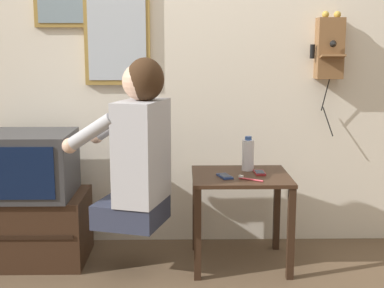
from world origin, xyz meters
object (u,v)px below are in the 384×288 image
object	(u,v)px
wall_phone_antique	(329,48)
wall_mirror	(117,36)
person	(137,148)
television	(23,164)
cell_phone_spare	(259,173)
cell_phone_held	(224,176)
water_bottle	(247,155)
toothbrush	(248,179)

from	to	relation	value
wall_phone_antique	wall_mirror	bearing A→B (deg)	178.29
person	television	distance (m)	0.74
person	cell_phone_spare	bearing A→B (deg)	-61.57
wall_mirror	cell_phone_held	distance (m)	1.15
cell_phone_held	water_bottle	bearing A→B (deg)	30.64
cell_phone_held	water_bottle	xyz separation A→B (m)	(0.16, 0.18, 0.09)
television	wall_mirror	xyz separation A→B (m)	(0.54, 0.34, 0.77)
cell_phone_spare	toothbrush	bearing A→B (deg)	-118.88
cell_phone_held	cell_phone_spare	size ratio (longest dim) A/B	1.09
wall_mirror	cell_phone_spare	size ratio (longest dim) A/B	5.01
person	water_bottle	xyz separation A→B (m)	(0.66, 0.24, -0.09)
wall_mirror	wall_phone_antique	bearing A→B (deg)	-1.71
cell_phone_spare	water_bottle	size ratio (longest dim) A/B	0.59
wall_mirror	toothbrush	xyz separation A→B (m)	(0.80, -0.53, -0.82)
cell_phone_held	toothbrush	world-z (taller)	toothbrush
person	television	size ratio (longest dim) A/B	1.63
person	wall_mirror	bearing A→B (deg)	34.59
person	wall_phone_antique	xyz separation A→B (m)	(1.20, 0.48, 0.56)
wall_mirror	water_bottle	distance (m)	1.13
person	wall_phone_antique	distance (m)	1.41
television	water_bottle	xyz separation A→B (m)	(1.36, 0.06, 0.04)
person	cell_phone_spare	world-z (taller)	person
water_bottle	wall_phone_antique	bearing A→B (deg)	23.96
cell_phone_held	wall_phone_antique	bearing A→B (deg)	12.84
wall_phone_antique	toothbrush	distance (m)	1.05
cell_phone_held	water_bottle	world-z (taller)	water_bottle
person	water_bottle	world-z (taller)	person
person	cell_phone_held	world-z (taller)	person
wall_phone_antique	toothbrush	size ratio (longest dim) A/B	5.97
cell_phone_spare	cell_phone_held	bearing A→B (deg)	-158.98
television	wall_mirror	size ratio (longest dim) A/B	0.94
cell_phone_spare	toothbrush	size ratio (longest dim) A/B	0.93
cell_phone_held	cell_phone_spare	world-z (taller)	same
person	wall_phone_antique	bearing A→B (deg)	-51.38
wall_phone_antique	toothbrush	bearing A→B (deg)	-138.99
wall_phone_antique	water_bottle	world-z (taller)	wall_phone_antique
person	water_bottle	bearing A→B (deg)	-53.36
cell_phone_held	toothbrush	size ratio (longest dim) A/B	1.02
cell_phone_spare	toothbrush	distance (m)	0.18
wall_phone_antique	water_bottle	bearing A→B (deg)	-156.04
cell_phone_held	television	bearing A→B (deg)	156.04
toothbrush	water_bottle	bearing A→B (deg)	27.28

